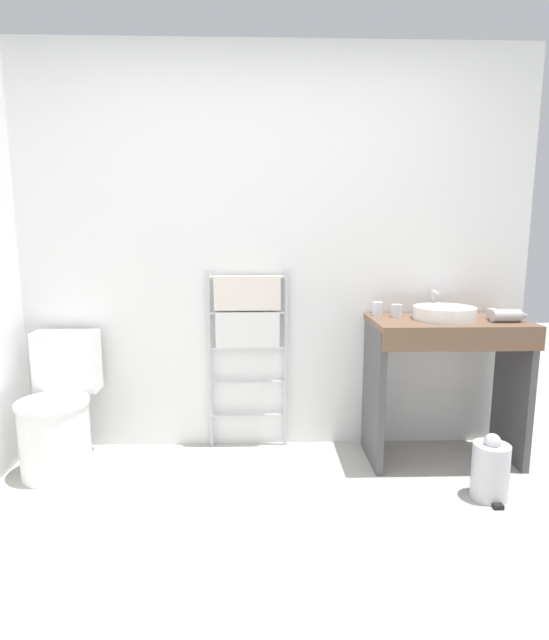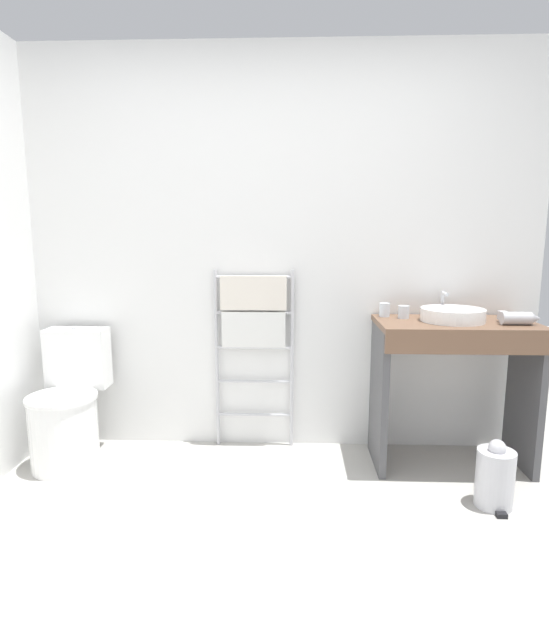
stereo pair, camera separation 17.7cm
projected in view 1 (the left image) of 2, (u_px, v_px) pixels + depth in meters
ground_plane at (276, 628)px, 1.77m from camera, size 12.00×12.00×0.00m
wall_back at (267, 254)px, 3.18m from camera, size 3.32×0.12×2.51m
toilet at (58, 417)px, 2.92m from camera, size 0.40×0.54×0.81m
towel_radiator at (248, 323)px, 3.14m from camera, size 0.51×0.06×1.16m
vanity_counter at (446, 367)px, 2.99m from camera, size 0.90×0.51×0.88m
sink_basin at (444, 313)px, 2.96m from camera, size 0.36×0.36×0.08m
faucet at (433, 299)px, 3.14m from camera, size 0.02×0.10×0.15m
cup_near_wall at (377, 309)px, 3.09m from camera, size 0.06×0.06×0.08m
cup_near_edge at (397, 311)px, 3.04m from camera, size 0.07×0.07×0.08m
hair_dryer at (507, 315)px, 2.87m from camera, size 0.22×0.16×0.07m
trash_bin at (490, 470)px, 2.62m from camera, size 0.19×0.22×0.36m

